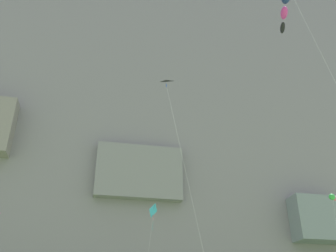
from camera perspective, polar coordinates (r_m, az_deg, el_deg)
name	(u,v)px	position (r m, az deg, el deg)	size (l,w,h in m)	color
cliff_face	(132,124)	(80.61, -5.40, 0.23)	(180.00, 33.63, 83.33)	gray
kite_delta_upper_mid	(170,100)	(30.69, 0.24, 3.94)	(3.61, 4.15, 21.70)	black
kite_windsock_high_left	(335,198)	(46.34, 23.82, -9.95)	(5.39, 3.52, 16.56)	green
kite_diamond_far_left	(153,216)	(43.18, -2.33, -13.34)	(2.26, 2.70, 15.95)	#38B2D1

